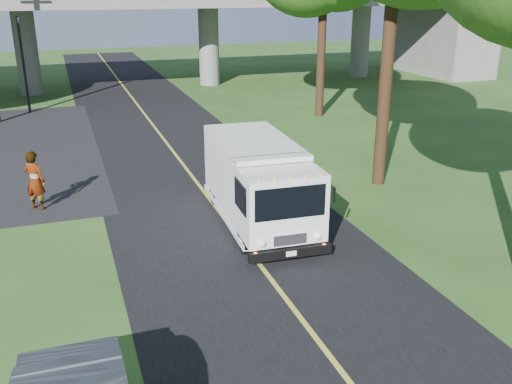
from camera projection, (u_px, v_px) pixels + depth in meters
name	position (u px, v px, depth m)	size (l,w,h in m)	color
ground	(336.00, 366.00, 10.73)	(120.00, 120.00, 0.00)	#2A4C1B
road	(205.00, 193.00, 19.61)	(7.00, 90.00, 0.02)	black
lane_line	(205.00, 193.00, 19.60)	(0.12, 90.00, 0.01)	gold
overpass	(120.00, 20.00, 37.57)	(54.00, 10.00, 7.30)	slate
traffic_signal	(22.00, 54.00, 30.86)	(0.18, 0.22, 5.20)	black
step_van	(258.00, 181.00, 16.74)	(2.45, 5.98, 2.47)	white
pedestrian	(35.00, 181.00, 17.92)	(0.70, 0.46, 1.92)	gray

